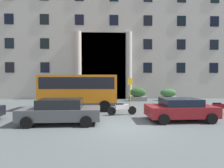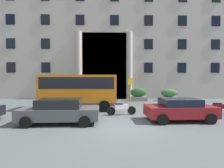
# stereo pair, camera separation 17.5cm
# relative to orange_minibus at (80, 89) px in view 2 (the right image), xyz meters

# --- Properties ---
(ground_plane) EXTENTS (80.00, 64.00, 0.12)m
(ground_plane) POSITION_rel_orange_minibus_xyz_m (3.21, -5.50, -1.76)
(ground_plane) COLOR #4D5355
(office_building_facade) EXTENTS (43.83, 9.62, 18.34)m
(office_building_facade) POSITION_rel_orange_minibus_xyz_m (3.21, 11.98, 7.47)
(office_building_facade) COLOR #ADA69C
(office_building_facade) RESTS_ON ground_plane
(orange_minibus) EXTENTS (6.31, 2.96, 2.87)m
(orange_minibus) POSITION_rel_orange_minibus_xyz_m (0.00, 0.00, 0.00)
(orange_minibus) COLOR orange
(orange_minibus) RESTS_ON ground_plane
(bus_stop_sign) EXTENTS (0.44, 0.08, 2.63)m
(bus_stop_sign) POSITION_rel_orange_minibus_xyz_m (4.49, 1.67, -0.08)
(bus_stop_sign) COLOR #99971D
(bus_stop_sign) RESTS_ON ground_plane
(hedge_planter_entrance_left) EXTENTS (2.00, 0.79, 1.41)m
(hedge_planter_entrance_left) POSITION_rel_orange_minibus_xyz_m (9.56, 5.40, -1.02)
(hedge_planter_entrance_left) COLOR gray
(hedge_planter_entrance_left) RESTS_ON ground_plane
(hedge_planter_east) EXTENTS (1.47, 0.71, 1.58)m
(hedge_planter_east) POSITION_rel_orange_minibus_xyz_m (-3.70, 4.78, -0.94)
(hedge_planter_east) COLOR gray
(hedge_planter_east) RESTS_ON ground_plane
(hedge_planter_entrance_right) EXTENTS (2.00, 0.82, 1.53)m
(hedge_planter_entrance_right) POSITION_rel_orange_minibus_xyz_m (5.92, 5.28, -0.96)
(hedge_planter_entrance_right) COLOR slate
(hedge_planter_entrance_right) RESTS_ON ground_plane
(parked_compact_extra) EXTENTS (4.08, 2.16, 1.35)m
(parked_compact_extra) POSITION_rel_orange_minibus_xyz_m (6.74, -4.15, -1.00)
(parked_compact_extra) COLOR maroon
(parked_compact_extra) RESTS_ON ground_plane
(white_taxi_kerbside) EXTENTS (4.45, 2.08, 1.40)m
(white_taxi_kerbside) POSITION_rel_orange_minibus_xyz_m (-0.33, -4.63, -0.98)
(white_taxi_kerbside) COLOR #47494C
(white_taxi_kerbside) RESTS_ON ground_plane
(motorcycle_far_end) EXTENTS (2.09, 0.55, 0.89)m
(motorcycle_far_end) POSITION_rel_orange_minibus_xyz_m (10.38, -2.36, -1.24)
(motorcycle_far_end) COLOR black
(motorcycle_far_end) RESTS_ON ground_plane
(scooter_by_planter) EXTENTS (2.09, 0.61, 0.89)m
(scooter_by_planter) POSITION_rel_orange_minibus_xyz_m (3.30, -2.46, -1.24)
(scooter_by_planter) COLOR black
(scooter_by_planter) RESTS_ON ground_plane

